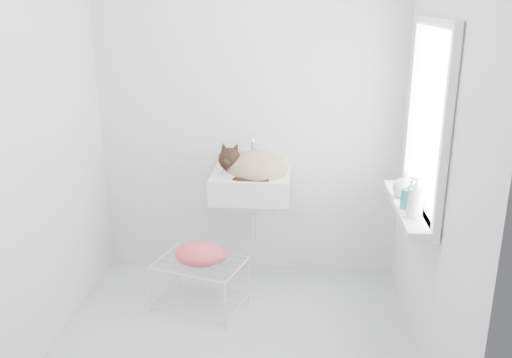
# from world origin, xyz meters

# --- Properties ---
(floor) EXTENTS (2.20, 2.00, 0.02)m
(floor) POSITION_xyz_m (0.00, 0.00, 0.00)
(floor) COLOR #B5BDC2
(floor) RESTS_ON ground
(back_wall) EXTENTS (2.20, 0.02, 2.50)m
(back_wall) POSITION_xyz_m (0.00, 1.00, 1.25)
(back_wall) COLOR white
(back_wall) RESTS_ON ground
(right_wall) EXTENTS (0.02, 2.00, 2.50)m
(right_wall) POSITION_xyz_m (1.10, 0.00, 1.25)
(right_wall) COLOR white
(right_wall) RESTS_ON ground
(left_wall) EXTENTS (0.02, 2.00, 2.50)m
(left_wall) POSITION_xyz_m (-1.10, 0.00, 1.25)
(left_wall) COLOR white
(left_wall) RESTS_ON ground
(window_glass) EXTENTS (0.01, 0.80, 1.00)m
(window_glass) POSITION_xyz_m (1.09, 0.20, 1.35)
(window_glass) COLOR white
(window_glass) RESTS_ON right_wall
(window_frame) EXTENTS (0.04, 0.90, 1.10)m
(window_frame) POSITION_xyz_m (1.07, 0.20, 1.35)
(window_frame) COLOR white
(window_frame) RESTS_ON right_wall
(windowsill) EXTENTS (0.16, 0.88, 0.04)m
(windowsill) POSITION_xyz_m (1.01, 0.20, 0.83)
(windowsill) COLOR white
(windowsill) RESTS_ON right_wall
(sink) EXTENTS (0.54, 0.47, 0.22)m
(sink) POSITION_xyz_m (0.04, 0.74, 0.85)
(sink) COLOR white
(sink) RESTS_ON back_wall
(faucet) EXTENTS (0.20, 0.14, 0.20)m
(faucet) POSITION_xyz_m (0.04, 0.92, 0.99)
(faucet) COLOR silver
(faucet) RESTS_ON sink
(cat) EXTENTS (0.50, 0.45, 0.29)m
(cat) POSITION_xyz_m (0.05, 0.72, 0.89)
(cat) COLOR tan
(cat) RESTS_ON sink
(wire_rack) EXTENTS (0.64, 0.54, 0.33)m
(wire_rack) POSITION_xyz_m (-0.28, 0.39, 0.15)
(wire_rack) COLOR silver
(wire_rack) RESTS_ON floor
(towel) EXTENTS (0.34, 0.25, 0.13)m
(towel) POSITION_xyz_m (-0.27, 0.36, 0.36)
(towel) COLOR orange
(towel) RESTS_ON wire_rack
(bottle_a) EXTENTS (0.09, 0.09, 0.20)m
(bottle_a) POSITION_xyz_m (1.00, -0.02, 0.85)
(bottle_a) COLOR white
(bottle_a) RESTS_ON windowsill
(bottle_b) EXTENTS (0.11, 0.11, 0.18)m
(bottle_b) POSITION_xyz_m (1.00, 0.11, 0.85)
(bottle_b) COLOR teal
(bottle_b) RESTS_ON windowsill
(bottle_c) EXTENTS (0.16, 0.16, 0.17)m
(bottle_c) POSITION_xyz_m (1.00, 0.31, 0.85)
(bottle_c) COLOR white
(bottle_c) RESTS_ON windowsill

